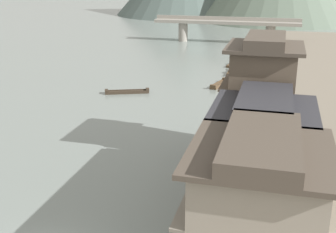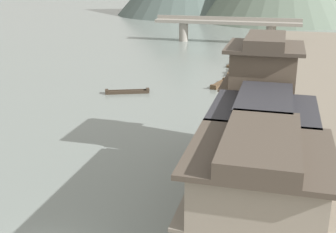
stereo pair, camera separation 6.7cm
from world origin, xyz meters
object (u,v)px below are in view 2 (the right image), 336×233
(boat_moored_third, at_px, (234,63))
(boat_moored_far, at_px, (233,71))
(stone_bridge, at_px, (226,26))
(house_waterfront_second, at_px, (261,145))
(house_waterfront_tall, at_px, (261,97))
(boat_moored_nearest, at_px, (220,84))
(house_waterfront_nearest, at_px, (257,198))
(boat_moored_second, at_px, (127,92))

(boat_moored_third, distance_m, boat_moored_far, 5.86)
(boat_moored_third, distance_m, stone_bridge, 20.92)
(boat_moored_third, distance_m, house_waterfront_second, 40.59)
(boat_moored_third, xyz_separation_m, house_waterfront_tall, (5.70, -33.89, 4.71))
(boat_moored_nearest, xyz_separation_m, stone_bridge, (-3.74, 33.17, 3.05))
(house_waterfront_nearest, distance_m, house_waterfront_tall, 12.62)
(house_waterfront_nearest, height_order, house_waterfront_second, same)
(house_waterfront_second, bearing_deg, stone_bridge, 99.54)
(boat_moored_far, bearing_deg, house_waterfront_tall, -79.48)
(house_waterfront_tall, relative_size, stone_bridge, 0.31)
(boat_moored_nearest, relative_size, boat_moored_far, 0.99)
(boat_moored_third, height_order, stone_bridge, stone_bridge)
(stone_bridge, bearing_deg, boat_moored_second, -98.86)
(boat_moored_second, xyz_separation_m, house_waterfront_tall, (15.83, -14.90, 4.77))
(house_waterfront_nearest, relative_size, stone_bridge, 0.25)
(boat_moored_third, bearing_deg, boat_moored_nearest, -91.21)
(boat_moored_nearest, bearing_deg, boat_moored_far, 83.84)
(stone_bridge, bearing_deg, house_waterfront_tall, -79.85)
(boat_moored_second, distance_m, stone_bridge, 39.90)
(boat_moored_third, height_order, house_waterfront_tall, house_waterfront_tall)
(boat_moored_second, xyz_separation_m, boat_moored_third, (10.14, 18.99, 0.07))
(boat_moored_third, height_order, house_waterfront_second, house_waterfront_second)
(house_waterfront_tall, bearing_deg, boat_moored_nearest, 105.84)
(boat_moored_second, bearing_deg, boat_moored_nearest, 31.90)
(house_waterfront_second, xyz_separation_m, stone_bridge, (-10.14, 60.29, -0.38))
(boat_moored_third, xyz_separation_m, stone_bridge, (-4.01, 20.31, 3.01))
(boat_moored_far, height_order, stone_bridge, stone_bridge)
(stone_bridge, bearing_deg, house_waterfront_second, -80.46)
(boat_moored_nearest, relative_size, stone_bridge, 0.16)
(boat_moored_nearest, relative_size, house_waterfront_second, 0.69)
(boat_moored_nearest, xyz_separation_m, house_waterfront_tall, (5.97, -21.04, 4.75))
(boat_moored_far, distance_m, house_waterfront_second, 34.76)
(boat_moored_third, bearing_deg, house_waterfront_nearest, -82.25)
(stone_bridge, bearing_deg, house_waterfront_nearest, -81.20)
(boat_moored_nearest, distance_m, house_waterfront_nearest, 34.38)
(house_waterfront_tall, bearing_deg, house_waterfront_nearest, -87.15)
(boat_moored_far, distance_m, house_waterfront_nearest, 41.14)
(house_waterfront_nearest, bearing_deg, stone_bridge, 98.80)
(boat_moored_nearest, height_order, boat_moored_third, boat_moored_third)
(boat_moored_third, height_order, boat_moored_far, boat_moored_far)
(boat_moored_nearest, relative_size, house_waterfront_nearest, 0.63)
(house_waterfront_tall, distance_m, stone_bridge, 55.10)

